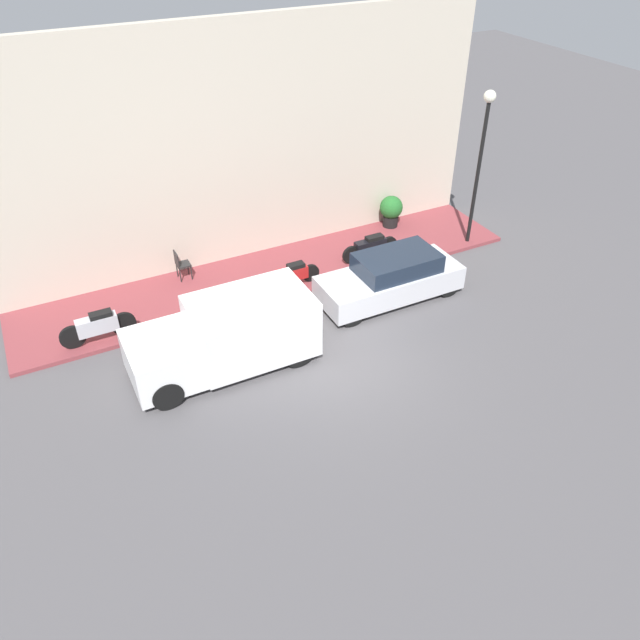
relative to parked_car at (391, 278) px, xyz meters
The scene contains 11 objects.
ground_plane 3.27m from the parked_car, 126.67° to the left, with size 60.00×60.00×0.00m, color #514F51.
sidewalk 3.73m from the parked_car, 44.10° to the left, with size 2.89×15.47×0.12m.
building_facade 5.75m from the parked_car, 31.15° to the left, with size 0.30×15.47×7.16m.
parked_car is the anchor object (origin of this frame).
delivery_van 5.34m from the parked_car, 97.62° to the left, with size 1.97×4.59×1.74m.
scooter_silver 8.14m from the parked_car, 78.75° to the left, with size 0.30×1.97×0.85m.
motorcycle_black 2.15m from the parked_car, 14.95° to the right, with size 0.30×1.96×0.75m.
motorcycle_red 2.91m from the parked_car, 54.03° to the left, with size 0.30×1.76×0.72m.
streetlamp 5.15m from the parked_car, 68.90° to the right, with size 0.37×0.37×4.93m.
potted_plant 4.32m from the parked_car, 32.24° to the right, with size 0.79×0.79×1.09m.
cafe_chair 6.29m from the parked_car, 55.24° to the left, with size 0.40×0.40×0.93m.
Camera 1 is at (-10.72, 6.18, 10.23)m, focal length 35.00 mm.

